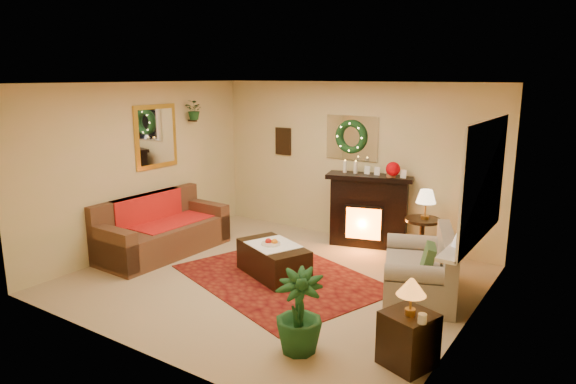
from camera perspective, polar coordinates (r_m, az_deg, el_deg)
The scene contains 31 objects.
floor at distance 7.03m, azimuth -1.60°, elevation -9.72°, with size 5.00×5.00×0.00m, color beige.
ceiling at distance 6.49m, azimuth -1.75°, elevation 11.99°, with size 5.00×5.00×0.00m, color white.
wall_back at distance 8.54m, azimuth 7.08°, elevation 3.34°, with size 5.00×5.00×0.00m, color #EFD88C.
wall_front at distance 5.03m, azimuth -16.66°, elevation -3.82°, with size 5.00×5.00×0.00m, color #EFD88C.
wall_left at distance 8.31m, azimuth -15.91°, elevation 2.68°, with size 4.50×4.50×0.00m, color #EFD88C.
wall_right at distance 5.62m, azimuth 19.66°, elevation -2.30°, with size 4.50×4.50×0.00m, color #EFD88C.
area_rug at distance 7.06m, azimuth -0.85°, elevation -9.54°, with size 2.62×1.97×0.01m, color #530A12.
sofa at distance 8.13m, azimuth -13.73°, elevation -3.72°, with size 0.91×2.06×0.88m, color #3F2712.
red_throw at distance 8.30m, azimuth -13.16°, elevation -3.17°, with size 0.79×1.29×0.02m, color red.
fireplace at distance 8.33m, azimuth 9.00°, elevation -2.25°, with size 1.20×0.38×1.10m, color #381810.
poinsettia at distance 7.99m, azimuth 11.59°, elevation 2.52°, with size 0.22×0.22×0.22m, color #B80008.
mantel_candle_a at distance 8.31m, azimuth 6.36°, elevation 2.81°, with size 0.06×0.06×0.19m, color white.
mantel_candle_b at distance 8.25m, azimuth 7.52°, elevation 2.71°, with size 0.06×0.06×0.19m, color white.
mantel_mirror at distance 8.47m, azimuth 7.09°, elevation 5.99°, with size 0.92×0.02×0.72m, color white.
wreath at distance 8.43m, azimuth 6.98°, elevation 6.10°, with size 0.55×0.55×0.11m, color #194719.
wall_art at distance 9.16m, azimuth -0.53°, elevation 5.66°, with size 0.32×0.03×0.48m, color #381E11.
gold_mirror at distance 8.43m, azimuth -14.46°, elevation 6.00°, with size 0.03×0.84×1.00m, color gold.
hanging_plant at distance 8.83m, azimuth -10.29°, elevation 7.92°, with size 0.33×0.28×0.36m, color #194719.
loveseat at distance 6.63m, azimuth 14.31°, elevation -7.63°, with size 0.81×1.40×0.81m, color #B49D8E.
window_frame at distance 6.09m, azimuth 20.98°, elevation 1.14°, with size 0.03×1.86×1.36m, color white.
window_glass at distance 6.09m, azimuth 20.84°, elevation 1.16°, with size 0.02×1.70×1.22m, color black.
window_sill at distance 6.28m, azimuth 19.55°, elevation -4.83°, with size 0.22×1.86×0.04m, color white.
mini_tree at distance 5.84m, azimuth 18.77°, elevation -4.33°, with size 0.21×0.21×0.32m, color silver.
sill_plant at distance 6.87m, azimuth 20.80°, elevation -1.57°, with size 0.26×0.21×0.47m, color #2E6332.
side_table_round at distance 7.79m, azimuth 14.61°, elevation -5.30°, with size 0.51×0.51×0.67m, color #482E19.
lamp_cream at distance 7.64m, azimuth 15.05°, elevation -1.36°, with size 0.29×0.29×0.44m, color #FFDDA5.
end_table_square at distance 5.16m, azimuth 13.23°, elevation -15.59°, with size 0.43×0.43×0.53m, color black.
lamp_tiffany at distance 4.92m, azimuth 13.52°, elevation -10.89°, with size 0.28×0.28×0.40m, color orange.
coffee_table at distance 7.08m, azimuth -1.65°, elevation -7.70°, with size 1.06×0.58×0.45m, color black.
fruit_bowl at distance 6.99m, azimuth -1.92°, elevation -5.89°, with size 0.26×0.26×0.06m, color silver.
floor_palm at distance 5.17m, azimuth 1.22°, elevation -12.91°, with size 1.42×1.42×2.54m, color #173F1C.
Camera 1 is at (3.75, -5.30, 2.69)m, focal length 32.00 mm.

